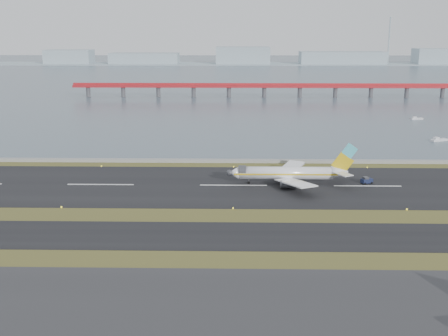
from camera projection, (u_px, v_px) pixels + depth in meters
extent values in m
plane|color=#404D1B|center=(233.00, 219.00, 138.72)|extent=(1000.00, 1000.00, 0.00)
cube|color=black|center=(233.00, 236.00, 127.07)|extent=(1000.00, 18.00, 0.10)
cube|color=black|center=(233.00, 185.00, 167.81)|extent=(1000.00, 45.00, 0.10)
cube|color=gray|center=(234.00, 161.00, 196.80)|extent=(1000.00, 2.50, 1.00)
cube|color=#435160|center=(235.00, 73.00, 584.92)|extent=(1400.00, 800.00, 1.30)
cube|color=#AD1D24|center=(264.00, 86.00, 379.01)|extent=(260.00, 5.00, 1.60)
cube|color=#AD1D24|center=(264.00, 84.00, 378.65)|extent=(260.00, 0.40, 1.40)
cylinder|color=#4C4C51|center=(123.00, 93.00, 382.00)|extent=(2.80, 2.80, 7.00)
cylinder|color=#4C4C51|center=(264.00, 93.00, 380.10)|extent=(2.80, 2.80, 7.00)
cylinder|color=#4C4C51|center=(407.00, 93.00, 378.20)|extent=(2.80, 2.80, 7.00)
cube|color=#99ACB4|center=(235.00, 64.00, 740.12)|extent=(1400.00, 80.00, 1.00)
cube|color=#99ACB4|center=(69.00, 57.00, 742.29)|extent=(60.00, 35.00, 18.00)
cube|color=#99ACB4|center=(145.00, 58.00, 740.80)|extent=(90.00, 35.00, 14.00)
cube|color=#99ACB4|center=(243.00, 55.00, 737.26)|extent=(70.00, 35.00, 22.00)
cube|color=#99ACB4|center=(342.00, 58.00, 735.41)|extent=(110.00, 35.00, 16.00)
cube|color=#99ACB4|center=(434.00, 56.00, 732.55)|extent=(50.00, 35.00, 20.00)
cylinder|color=#99ACB4|center=(389.00, 41.00, 728.89)|extent=(1.80, 1.80, 60.00)
cylinder|color=white|center=(285.00, 173.00, 168.49)|extent=(28.00, 3.80, 3.80)
cone|color=white|center=(234.00, 173.00, 168.80)|extent=(3.20, 3.80, 3.80)
cone|color=white|center=(339.00, 172.00, 168.10)|extent=(5.00, 3.80, 3.80)
cube|color=gold|center=(286.00, 175.00, 166.63)|extent=(31.00, 0.06, 0.45)
cube|color=gold|center=(285.00, 171.00, 170.35)|extent=(31.00, 0.06, 0.45)
cube|color=white|center=(296.00, 183.00, 160.37)|extent=(11.31, 15.89, 1.66)
cube|color=white|center=(290.00, 168.00, 176.86)|extent=(11.31, 15.89, 1.66)
cylinder|color=#3D3E42|center=(289.00, 184.00, 163.12)|extent=(4.20, 2.10, 2.10)
cylinder|color=#3D3E42|center=(285.00, 174.00, 174.76)|extent=(4.20, 2.10, 2.10)
cube|color=gold|center=(343.00, 163.00, 167.38)|extent=(6.80, 0.35, 6.85)
cube|color=#4DC8DC|center=(350.00, 151.00, 166.45)|extent=(4.85, 0.37, 4.90)
cube|color=white|center=(343.00, 174.00, 164.29)|extent=(5.64, 6.80, 0.22)
cube|color=white|center=(338.00, 168.00, 171.66)|extent=(5.64, 6.80, 0.22)
cylinder|color=black|center=(249.00, 183.00, 169.45)|extent=(0.80, 0.28, 0.80)
cylinder|color=black|center=(291.00, 185.00, 166.46)|extent=(1.00, 0.38, 1.00)
cylinder|color=black|center=(289.00, 180.00, 171.89)|extent=(1.00, 0.38, 1.00)
cube|color=#161E3E|center=(367.00, 181.00, 169.54)|extent=(3.85, 3.04, 1.27)
cube|color=#3D3E42|center=(366.00, 178.00, 169.18)|extent=(1.97, 2.03, 0.74)
cylinder|color=black|center=(365.00, 184.00, 168.50)|extent=(0.80, 0.57, 0.74)
cylinder|color=black|center=(362.00, 182.00, 170.03)|extent=(0.80, 0.57, 0.74)
cylinder|color=black|center=(371.00, 183.00, 169.32)|extent=(0.80, 0.57, 0.74)
cylinder|color=black|center=(368.00, 182.00, 170.85)|extent=(0.80, 0.57, 0.74)
cube|color=silver|center=(439.00, 140.00, 233.77)|extent=(7.81, 5.26, 0.97)
cube|color=silver|center=(436.00, 138.00, 232.94)|extent=(2.66, 2.45, 0.97)
cube|color=silver|center=(417.00, 119.00, 289.16)|extent=(6.60, 3.39, 0.81)
cube|color=silver|center=(415.00, 117.00, 288.71)|extent=(2.09, 1.82, 0.81)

